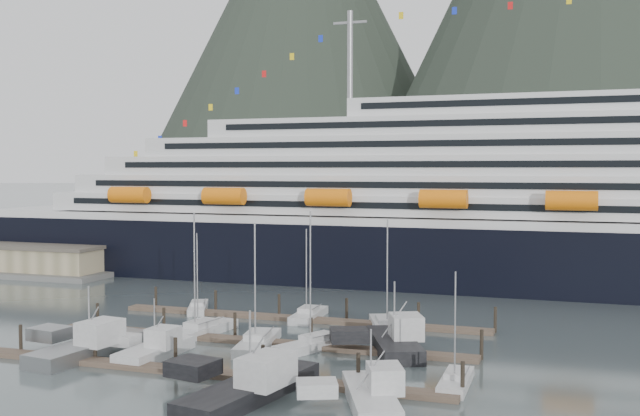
# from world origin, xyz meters

# --- Properties ---
(ground) EXTENTS (1600.00, 1600.00, 0.00)m
(ground) POSITION_xyz_m (0.00, 0.00, 0.00)
(ground) COLOR #4F5D5E
(ground) RESTS_ON ground
(cruise_ship) EXTENTS (210.00, 30.40, 50.30)m
(cruise_ship) POSITION_xyz_m (30.03, 54.94, 12.04)
(cruise_ship) COLOR black
(cruise_ship) RESTS_ON ground
(warehouse) EXTENTS (46.00, 20.00, 5.80)m
(warehouse) POSITION_xyz_m (-72.00, 42.00, 2.25)
(warehouse) COLOR #595956
(warehouse) RESTS_ON ground
(dock_near) EXTENTS (48.18, 2.28, 3.20)m
(dock_near) POSITION_xyz_m (-4.93, -9.95, 0.31)
(dock_near) COLOR #4D3D32
(dock_near) RESTS_ON ground
(dock_mid) EXTENTS (48.18, 2.28, 3.20)m
(dock_mid) POSITION_xyz_m (-4.93, 3.05, 0.31)
(dock_mid) COLOR #4D3D32
(dock_mid) RESTS_ON ground
(dock_far) EXTENTS (48.18, 2.28, 3.20)m
(dock_far) POSITION_xyz_m (-4.93, 16.05, 0.31)
(dock_far) COLOR #4D3D32
(dock_far) RESTS_ON ground
(sailboat_a) EXTENTS (4.28, 8.81, 11.29)m
(sailboat_a) POSITION_xyz_m (-12.90, 5.74, 0.40)
(sailboat_a) COLOR #B1B1B1
(sailboat_a) RESTS_ON ground
(sailboat_b) EXTENTS (4.50, 11.23, 14.58)m
(sailboat_b) POSITION_xyz_m (-12.61, 4.79, 0.44)
(sailboat_b) COLOR #B1B1B1
(sailboat_b) RESTS_ON ground
(sailboat_c) EXTENTS (4.86, 11.09, 13.85)m
(sailboat_c) POSITION_xyz_m (-4.05, 1.35, 0.44)
(sailboat_c) COLOR #B1B1B1
(sailboat_c) RESTS_ON ground
(sailboat_d) EXTENTS (7.06, 10.97, 15.01)m
(sailboat_d) POSITION_xyz_m (2.06, 3.22, 0.42)
(sailboat_d) COLOR #B1B1B1
(sailboat_d) RESTS_ON ground
(sailboat_e) EXTENTS (5.47, 8.67, 10.82)m
(sailboat_e) POSITION_xyz_m (-19.98, 17.77, 0.38)
(sailboat_e) COLOR #B1B1B1
(sailboat_e) RESTS_ON ground
(sailboat_f) EXTENTS (3.03, 9.19, 11.93)m
(sailboat_f) POSITION_xyz_m (-4.11, 17.39, 0.41)
(sailboat_f) COLOR #B1B1B1
(sailboat_f) RESTS_ON ground
(sailboat_g) EXTENTS (6.57, 11.28, 13.66)m
(sailboat_g) POSITION_xyz_m (6.83, 13.71, 0.42)
(sailboat_g) COLOR #B1B1B1
(sailboat_g) RESTS_ON ground
(sailboat_h) EXTENTS (2.45, 8.03, 10.55)m
(sailboat_h) POSITION_xyz_m (18.00, -5.99, 0.39)
(sailboat_h) COLOR #B1B1B1
(sailboat_h) RESTS_ON ground
(trawler_a) EXTENTS (10.60, 14.61, 7.87)m
(trawler_a) POSITION_xyz_m (-19.01, -7.25, 0.97)
(trawler_a) COLOR gray
(trawler_a) RESTS_ON ground
(trawler_b) EXTENTS (7.79, 10.22, 6.53)m
(trawler_b) POSITION_xyz_m (-12.33, -5.71, 0.85)
(trawler_b) COLOR #B1B1B1
(trawler_b) RESTS_ON ground
(trawler_c) EXTENTS (11.65, 16.28, 8.11)m
(trawler_c) POSITION_xyz_m (2.32, -14.97, 0.99)
(trawler_c) COLOR black
(trawler_c) RESTS_ON ground
(trawler_d) EXTENTS (9.78, 11.83, 6.78)m
(trawler_d) POSITION_xyz_m (12.24, -13.55, 0.88)
(trawler_d) COLOR #B1B1B1
(trawler_d) RESTS_ON ground
(trawler_e) EXTENTS (10.96, 12.99, 8.11)m
(trawler_e) POSITION_xyz_m (9.91, 4.37, 0.99)
(trawler_e) COLOR black
(trawler_e) RESTS_ON ground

